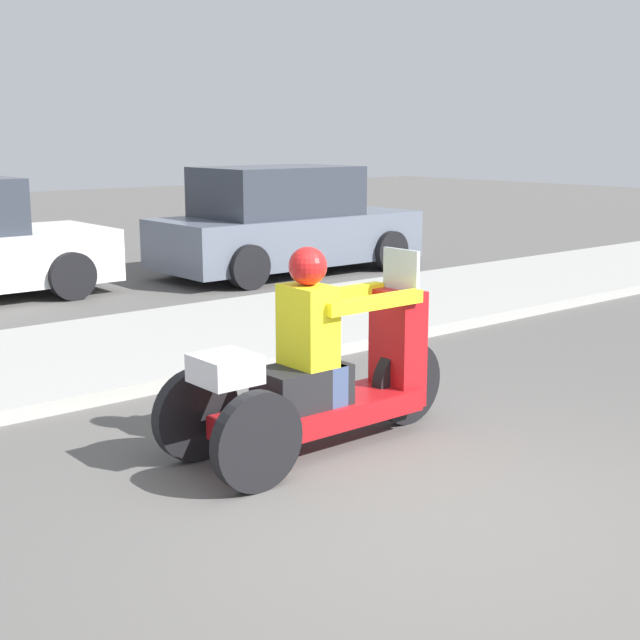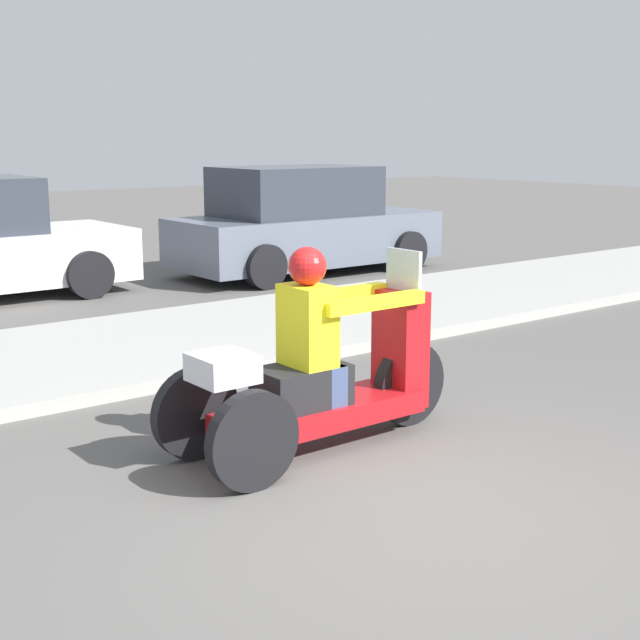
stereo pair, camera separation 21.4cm
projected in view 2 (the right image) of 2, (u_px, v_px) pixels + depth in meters
ground_plane at (427, 520)px, 5.07m from camera, size 60.00×60.00×0.00m
sidewalk_strip at (92, 354)px, 8.61m from camera, size 28.00×2.80×0.12m
motorcycle_trike at (320, 377)px, 6.13m from camera, size 2.27×0.79×1.42m
parked_car_lot_right at (303, 224)px, 13.90m from camera, size 4.26×1.94×1.66m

